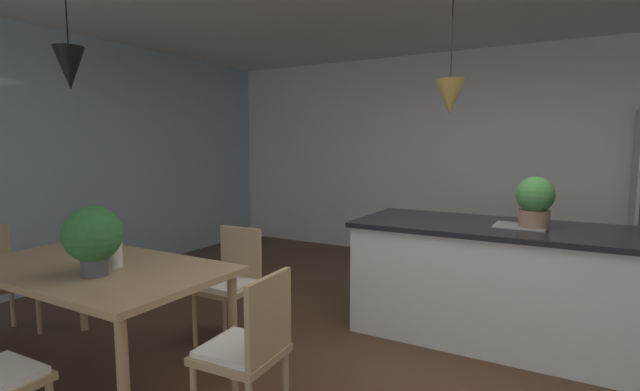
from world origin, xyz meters
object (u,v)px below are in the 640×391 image
Objects in this scene: potted_plant_on_island at (535,201)px; potted_plant_on_table at (93,236)px; kitchen_island at (500,281)px; vase_on_dining_table at (114,249)px; dining_table at (95,276)px; chair_kitchen_end at (248,348)px; chair_far_right at (231,281)px.

potted_plant_on_island reaches higher than potted_plant_on_table.
kitchen_island is 9.30× the size of vase_on_dining_table.
dining_table is 4.55× the size of potted_plant_on_island.
dining_table is 2.00× the size of chair_kitchen_end.
potted_plant_on_island reaches higher than chair_far_right.
chair_kitchen_end is 2.08× the size of potted_plant_on_table.
dining_table is at bearing 146.71° from potted_plant_on_table.
vase_on_dining_table is at bearing -106.81° from chair_far_right.
chair_far_right is 1.00× the size of chair_kitchen_end.
dining_table is 0.24m from vase_on_dining_table.
dining_table is 2.00× the size of chair_far_right.
kitchen_island is 5.30× the size of potted_plant_on_table.
kitchen_island is (0.95, 1.91, -0.01)m from chair_kitchen_end.
chair_kitchen_end is at bearing -116.42° from kitchen_island.
vase_on_dining_table is at bearing 110.60° from potted_plant_on_table.
chair_far_right is 1.13m from potted_plant_on_table.
potted_plant_on_table is (-1.03, -0.14, 0.51)m from chair_kitchen_end.
chair_kitchen_end is 0.39× the size of kitchen_island.
chair_kitchen_end is 2.32m from potted_plant_on_island.
potted_plant_on_island is 0.92× the size of potted_plant_on_table.
potted_plant_on_table is at bearing -136.86° from potted_plant_on_island.
chair_far_right reaches higher than dining_table.
potted_plant_on_island is at bearing 58.68° from chair_kitchen_end.
chair_kitchen_end is 1.16m from potted_plant_on_table.
chair_kitchen_end is 2.27× the size of potted_plant_on_island.
potted_plant_on_table is at bearing -133.93° from kitchen_island.
dining_table is 0.79× the size of kitchen_island.
chair_kitchen_end is 3.66× the size of vase_on_dining_table.
chair_kitchen_end is at bearing 0.13° from dining_table.
chair_far_right is 2.27× the size of potted_plant_on_island.
dining_table is at bearing -179.87° from chair_kitchen_end.
potted_plant_on_table is at bearing -172.11° from chair_kitchen_end.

